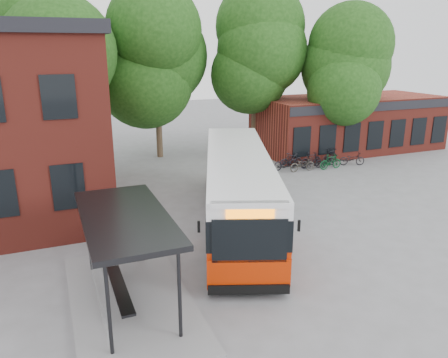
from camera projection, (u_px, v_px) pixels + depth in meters
name	position (u px, v px, depth m)	size (l,w,h in m)	color
ground	(249.00, 262.00, 15.96)	(100.00, 100.00, 0.00)	slate
shop_row	(348.00, 123.00, 33.23)	(14.00, 6.20, 4.00)	maroon
bus_shelter	(128.00, 259.00, 13.03)	(3.60, 7.00, 2.90)	black
bike_rail	(312.00, 166.00, 28.13)	(5.20, 0.10, 0.38)	black
tree_0	(47.00, 82.00, 26.38)	(7.92, 7.92, 11.00)	#173D10
tree_1	(157.00, 83.00, 29.89)	(7.92, 7.92, 10.40)	#173D10
tree_2	(255.00, 77.00, 31.46)	(7.92, 7.92, 11.00)	#173D10
tree_3	(346.00, 91.00, 29.97)	(7.04, 7.04, 9.28)	#173D10
city_bus	(238.00, 189.00, 18.98)	(2.67, 12.53, 3.18)	#BB2503
bicycle_0	(285.00, 162.00, 27.91)	(0.63, 1.80, 0.94)	black
bicycle_1	(291.00, 160.00, 28.40)	(0.46, 1.64, 0.98)	#222228
bicycle_2	(302.00, 164.00, 27.49)	(0.61, 1.75, 0.92)	#454139
bicycle_3	(311.00, 160.00, 28.49)	(0.47, 1.65, 0.99)	black
bicycle_4	(312.00, 162.00, 28.22)	(0.54, 1.56, 0.82)	black
bicycle_5	(331.00, 162.00, 28.02)	(0.46, 1.63, 0.98)	#0E4622
bicycle_6	(328.00, 160.00, 28.62)	(0.56, 1.62, 0.85)	black
bicycle_7	(330.00, 157.00, 29.15)	(0.50, 1.78, 1.07)	black
bicycle_extra_0	(352.00, 159.00, 28.95)	(0.58, 1.67, 0.88)	black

